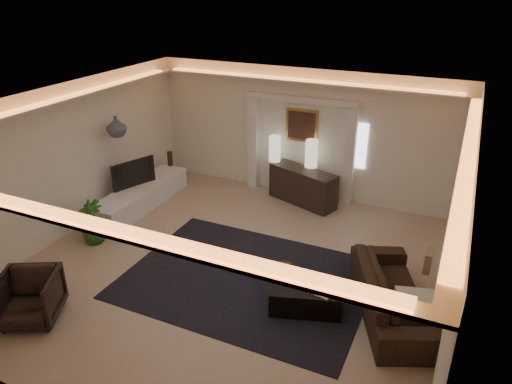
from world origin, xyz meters
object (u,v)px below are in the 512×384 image
at_px(sofa, 392,293).
at_px(coffee_table, 305,298).
at_px(console, 303,186).
at_px(armchair, 29,298).

distance_m(sofa, coffee_table, 1.31).
relative_size(sofa, coffee_table, 2.16).
xyz_separation_m(console, sofa, (2.51, -3.06, -0.06)).
bearing_deg(console, armchair, -93.29).
xyz_separation_m(coffee_table, armchair, (-3.60, -1.91, 0.17)).
relative_size(sofa, armchair, 2.78).
relative_size(console, coffee_table, 1.49).
height_order(console, sofa, console).
bearing_deg(coffee_table, sofa, 4.34).
bearing_deg(armchair, sofa, -1.14).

